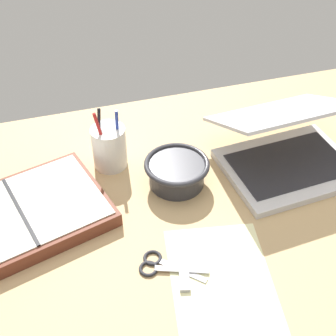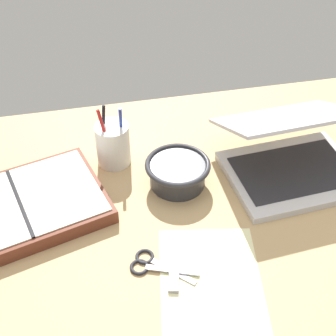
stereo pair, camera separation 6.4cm
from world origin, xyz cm
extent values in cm
cube|color=tan|center=(0.00, 0.00, 1.00)|extent=(140.00, 100.00, 2.00)
cube|color=silver|center=(30.88, 8.91, 2.90)|extent=(33.04, 26.43, 1.80)
cube|color=#232328|center=(30.88, 8.91, 3.92)|extent=(28.79, 19.39, 0.24)
cube|color=silver|center=(30.37, 15.84, 14.75)|extent=(32.90, 24.47, 11.05)
cube|color=silver|center=(30.40, 15.41, 14.55)|extent=(30.22, 21.89, 9.58)
cylinder|color=#2D2D33|center=(2.83, 12.45, 4.89)|extent=(13.15, 13.15, 5.78)
torus|color=#2D2D33|center=(2.83, 12.45, 7.78)|extent=(15.47, 15.47, 1.24)
cylinder|color=white|center=(-10.97, 23.68, 7.45)|extent=(8.36, 8.36, 10.91)
cylinder|color=black|center=(-13.00, 24.75, 10.21)|extent=(2.64, 4.29, 14.16)
cylinder|color=#233899|center=(-8.67, 23.61, 10.80)|extent=(0.87, 3.09, 15.54)
cylinder|color=#B21E1E|center=(-12.50, 21.96, 10.78)|extent=(3.32, 3.05, 15.43)
cube|color=brown|center=(-33.49, 9.90, 3.71)|extent=(41.78, 33.99, 3.43)
cube|color=silver|center=(-25.02, 12.26, 5.58)|extent=(22.43, 26.69, 0.30)
cube|color=black|center=(-33.49, 9.90, 5.73)|extent=(6.94, 22.37, 0.30)
cube|color=#B7B7BC|center=(-4.00, -12.79, 2.60)|extent=(10.57, 4.92, 0.30)
cube|color=#B7B7BC|center=(-4.00, -12.79, 2.30)|extent=(8.57, 8.45, 0.30)
torus|color=#232328|center=(-10.27, -10.44, 2.30)|extent=(3.90, 3.90, 0.70)
torus|color=#232328|center=(-8.77, -8.09, 2.30)|extent=(3.90, 3.90, 0.70)
cube|color=#F4EFB2|center=(2.70, -17.38, 2.08)|extent=(24.36, 31.30, 0.16)
cube|color=#99999E|center=(-4.18, -14.83, 2.50)|extent=(3.44, 6.31, 1.00)
cube|color=silver|center=(-3.28, -11.35, 2.50)|extent=(1.46, 1.46, 0.60)
camera|label=1|loc=(-22.94, -66.25, 78.82)|focal=50.00mm
camera|label=2|loc=(-16.71, -67.85, 78.82)|focal=50.00mm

